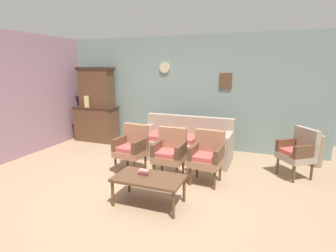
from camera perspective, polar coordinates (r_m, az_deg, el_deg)
name	(u,v)px	position (r m, az deg, el deg)	size (l,w,h in m)	color
ground_plane	(142,189)	(4.48, -5.58, -13.37)	(7.68, 7.68, 0.00)	#997A5B
wall_back_with_decor	(188,93)	(6.52, 4.43, 7.23)	(6.40, 0.09, 2.70)	gray
side_cabinet	(97,124)	(7.39, -15.22, 0.52)	(1.16, 0.55, 0.93)	brown
cabinet_upper_hutch	(96,87)	(7.32, -15.30, 8.19)	(0.99, 0.38, 1.03)	brown
vase_on_cabinet	(87,102)	(7.25, -17.22, 5.07)	(0.14, 0.14, 0.30)	tan
floral_couch	(185,144)	(5.75, 3.70, -3.90)	(2.01, 0.84, 0.90)	gray
armchair_row_middle	(132,146)	(5.04, -7.88, -4.35)	(0.57, 0.54, 0.90)	#9E6B4C
armchair_by_doorway	(170,151)	(4.71, 0.40, -5.41)	(0.52, 0.49, 0.90)	#9E6B4C
armchair_near_cabinet	(207,155)	(4.57, 8.40, -6.13)	(0.55, 0.53, 0.90)	#9E6B4C
wingback_chair_by_fireplace	(298,150)	(5.29, 26.36, -4.76)	(0.70, 0.71, 0.90)	gray
coffee_table	(149,180)	(3.87, -4.18, -11.55)	(1.00, 0.56, 0.42)	brown
book_stack_on_table	(144,172)	(3.92, -5.32, -9.89)	(0.17, 0.10, 0.08)	#BE6B62
floor_vase_by_wall	(318,151)	(6.07, 29.70, -4.74)	(0.21, 0.21, 0.64)	#89705A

